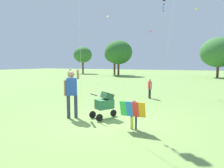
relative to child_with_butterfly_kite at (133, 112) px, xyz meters
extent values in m
plane|color=#75994C|center=(-1.21, 0.53, -0.59)|extent=(120.00, 120.00, 0.00)
cylinder|color=brown|center=(-20.88, 28.75, 0.61)|extent=(0.36, 0.36, 2.40)
ellipsoid|color=#387033|center=(-20.88, 28.75, 3.38)|extent=(3.94, 3.54, 3.34)
cylinder|color=brown|center=(-12.87, 27.24, 0.59)|extent=(0.36, 0.36, 2.35)
ellipsoid|color=#387033|center=(-12.87, 27.24, 3.30)|extent=(3.84, 3.46, 3.26)
cylinder|color=brown|center=(-11.11, 24.98, 0.47)|extent=(0.36, 0.36, 2.13)
ellipsoid|color=#2D6628|center=(-11.11, 24.98, 3.44)|extent=(4.76, 4.29, 4.05)
cylinder|color=brown|center=(4.13, 27.05, 0.27)|extent=(0.36, 0.36, 1.72)
ellipsoid|color=#387033|center=(4.13, 27.05, 3.20)|extent=(5.18, 4.67, 4.41)
cylinder|color=#33384C|center=(0.07, 0.06, -0.36)|extent=(0.07, 0.07, 0.46)
cylinder|color=#33384C|center=(-0.08, 0.05, -0.36)|extent=(0.07, 0.07, 0.46)
cube|color=#2D8C4C|center=(0.00, 0.05, 0.05)|extent=(0.21, 0.14, 0.35)
cylinder|color=brown|center=(0.12, 0.06, 0.02)|extent=(0.05, 0.05, 0.31)
cylinder|color=brown|center=(-0.13, 0.05, 0.02)|extent=(0.05, 0.05, 0.31)
sphere|color=brown|center=(0.00, 0.05, 0.29)|extent=(0.12, 0.12, 0.12)
cube|color=#F4A319|center=(0.31, -0.11, 0.10)|extent=(0.21, 0.19, 0.50)
cube|color=red|center=(0.11, -0.12, 0.10)|extent=(0.21, 0.19, 0.50)
cube|color=blue|center=(-0.09, -0.13, 0.10)|extent=(0.21, 0.19, 0.50)
cube|color=green|center=(-0.29, -0.15, 0.10)|extent=(0.21, 0.19, 0.50)
cube|color=yellow|center=(0.01, -0.15, -0.34)|extent=(0.08, 0.02, 0.36)
cylinder|color=#33384C|center=(-2.69, 0.20, -0.15)|extent=(0.13, 0.13, 0.89)
cylinder|color=#33384C|center=(-2.46, 0.36, -0.15)|extent=(0.13, 0.13, 0.89)
cube|color=#284CA8|center=(-2.58, 0.28, 0.63)|extent=(0.46, 0.42, 0.67)
cylinder|color=#A37556|center=(-2.78, 0.14, 0.59)|extent=(0.10, 0.10, 0.59)
cylinder|color=#A37556|center=(-2.46, 0.54, 1.09)|extent=(0.39, 0.50, 0.42)
sphere|color=#A37556|center=(-2.58, 0.28, 1.11)|extent=(0.23, 0.23, 0.23)
cylinder|color=black|center=(-1.21, 1.13, -0.45)|extent=(0.18, 0.26, 0.28)
cylinder|color=black|center=(-1.85, 0.58, -0.45)|extent=(0.18, 0.26, 0.28)
cylinder|color=black|center=(-1.41, 0.32, -0.45)|extent=(0.18, 0.26, 0.28)
cube|color=#337247|center=(-1.43, 0.77, -0.03)|extent=(0.71, 0.78, 0.36)
cube|color=#235031|center=(-1.37, 0.88, 0.27)|extent=(0.57, 0.57, 0.35)
cylinder|color=black|center=(-1.67, 0.38, 0.37)|extent=(0.43, 0.28, 0.04)
cylinder|color=silver|center=(-2.76, 1.14, 3.39)|extent=(0.88, 1.44, 7.96)
cube|color=blue|center=(-0.79, 9.06, 5.80)|extent=(0.08, 0.05, 0.14)
cube|color=blue|center=(-0.85, 9.09, 5.58)|extent=(0.09, 0.07, 0.14)
cube|color=blue|center=(-0.80, 9.08, 5.36)|extent=(0.08, 0.05, 0.14)
cylinder|color=silver|center=(-0.17, 7.58, 2.82)|extent=(1.30, 2.98, 6.82)
cube|color=blue|center=(-13.88, 15.78, 8.68)|extent=(0.31, 0.38, 0.39)
cube|color=pink|center=(-5.32, 23.68, 6.37)|extent=(0.27, 0.28, 0.26)
cube|color=#F4A319|center=(-14.38, 27.44, 10.25)|extent=(0.54, 0.35, 0.42)
cube|color=yellow|center=(0.86, 25.42, 9.37)|extent=(0.37, 0.20, 0.35)
cylinder|color=#232328|center=(-0.93, 5.78, -0.30)|extent=(0.09, 0.09, 0.59)
cylinder|color=#232328|center=(-0.83, 5.63, -0.30)|extent=(0.09, 0.09, 0.59)
cube|color=red|center=(-0.88, 5.71, 0.22)|extent=(0.27, 0.30, 0.44)
cylinder|color=tan|center=(-0.97, 5.84, 0.19)|extent=(0.06, 0.06, 0.39)
cylinder|color=tan|center=(-0.80, 5.57, 0.19)|extent=(0.06, 0.06, 0.39)
sphere|color=tan|center=(-0.88, 5.71, 0.53)|extent=(0.15, 0.15, 0.15)
cylinder|color=#4C4C51|center=(-9.05, 8.56, -0.18)|extent=(0.12, 0.12, 0.82)
cylinder|color=#4C4C51|center=(-8.93, 8.79, -0.18)|extent=(0.12, 0.12, 0.82)
cube|color=silver|center=(-8.99, 8.68, 0.53)|extent=(0.36, 0.42, 0.61)
cylinder|color=beige|center=(-9.09, 8.48, 0.49)|extent=(0.09, 0.09, 0.54)
cylinder|color=beige|center=(-8.89, 8.88, 0.49)|extent=(0.09, 0.09, 0.54)
sphere|color=beige|center=(-8.99, 8.68, 0.96)|extent=(0.21, 0.21, 0.21)
camera|label=1|loc=(1.89, -5.69, 1.51)|focal=30.82mm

